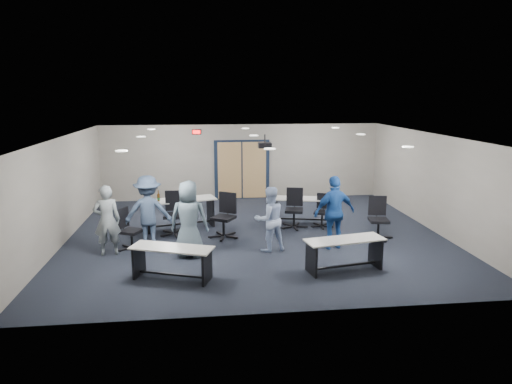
{
  "coord_description": "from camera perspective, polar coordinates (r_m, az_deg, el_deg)",
  "views": [
    {
      "loc": [
        -1.36,
        -11.82,
        3.81
      ],
      "look_at": [
        -0.03,
        -0.3,
        1.27
      ],
      "focal_mm": 32.0,
      "sensor_mm": 36.0,
      "label": 1
    }
  ],
  "objects": [
    {
      "name": "person_navy",
      "position": [
        11.43,
        9.78,
        -2.53
      ],
      "size": [
        1.14,
        0.67,
        1.83
      ],
      "primitive_type": "imported",
      "rotation": [
        0.0,
        0.0,
        3.36
      ],
      "color": "#1B4999",
      "rests_on": "floor"
    },
    {
      "name": "person_plaid",
      "position": [
        10.79,
        -8.39,
        -3.38
      ],
      "size": [
        0.97,
        0.71,
        1.83
      ],
      "primitive_type": "imported",
      "rotation": [
        0.0,
        0.0,
        2.99
      ],
      "color": "slate",
      "rests_on": "floor"
    },
    {
      "name": "table_front_right",
      "position": [
        10.17,
        11.0,
        -7.0
      ],
      "size": [
        1.83,
        0.89,
        0.71
      ],
      "rotation": [
        0.0,
        0.0,
        0.18
      ],
      "color": "#ADABA3",
      "rests_on": "floor"
    },
    {
      "name": "table_back_right",
      "position": [
        13.64,
        5.95,
        -1.72
      ],
      "size": [
        1.93,
        1.0,
        0.87
      ],
      "rotation": [
        0.0,
        0.0,
        -0.22
      ],
      "color": "#ADABA3",
      "rests_on": "floor"
    },
    {
      "name": "chair_loose_right",
      "position": [
        12.47,
        15.09,
        -3.22
      ],
      "size": [
        0.8,
        0.8,
        1.12
      ],
      "primitive_type": null,
      "rotation": [
        0.0,
        0.0,
        -0.14
      ],
      "color": "black",
      "rests_on": "floor"
    },
    {
      "name": "left_wall",
      "position": [
        12.61,
        -23.19,
        0.07
      ],
      "size": [
        0.04,
        9.0,
        2.7
      ],
      "primitive_type": "cube",
      "color": "gray",
      "rests_on": "floor"
    },
    {
      "name": "chair_back_c",
      "position": [
        13.06,
        4.78,
        -2.1
      ],
      "size": [
        0.87,
        0.87,
        1.13
      ],
      "primitive_type": null,
      "rotation": [
        0.0,
        0.0,
        -0.25
      ],
      "color": "black",
      "rests_on": "floor"
    },
    {
      "name": "table_front_left",
      "position": [
        9.69,
        -10.45,
        -8.02
      ],
      "size": [
        1.81,
        1.13,
        0.7
      ],
      "rotation": [
        0.0,
        0.0,
        -0.35
      ],
      "color": "#ADABA3",
      "rests_on": "floor"
    },
    {
      "name": "chair_back_d",
      "position": [
        13.26,
        8.28,
        -2.36
      ],
      "size": [
        0.8,
        0.8,
        0.96
      ],
      "primitive_type": null,
      "rotation": [
        0.0,
        0.0,
        -0.44
      ],
      "color": "black",
      "rests_on": "floor"
    },
    {
      "name": "chair_back_b",
      "position": [
        12.15,
        -4.09,
        -3.02
      ],
      "size": [
        1.03,
        1.03,
        1.2
      ],
      "primitive_type": null,
      "rotation": [
        0.0,
        0.0,
        -0.54
      ],
      "color": "black",
      "rests_on": "floor"
    },
    {
      "name": "ceiling_projector",
      "position": [
        12.51,
        1.11,
        5.88
      ],
      "size": [
        0.35,
        0.32,
        0.37
      ],
      "color": "black",
      "rests_on": "ceiling"
    },
    {
      "name": "ceiling",
      "position": [
        11.95,
        -0.0,
        7.0
      ],
      "size": [
        10.0,
        9.0,
        0.04
      ],
      "primitive_type": "cube",
      "color": "silver",
      "rests_on": "back_wall"
    },
    {
      "name": "person_gray",
      "position": [
        11.37,
        -18.13,
        -3.39
      ],
      "size": [
        0.69,
        0.51,
        1.7
      ],
      "primitive_type": "imported",
      "rotation": [
        0.0,
        0.0,
        3.33
      ],
      "color": "gray",
      "rests_on": "floor"
    },
    {
      "name": "person_back",
      "position": [
        11.63,
        -13.31,
        -2.43
      ],
      "size": [
        1.19,
        0.69,
        1.83
      ],
      "primitive_type": "imported",
      "rotation": [
        0.0,
        0.0,
        3.15
      ],
      "color": "#3B4D6A",
      "rests_on": "floor"
    },
    {
      "name": "floor",
      "position": [
        12.5,
        -0.0,
        -5.42
      ],
      "size": [
        10.0,
        10.0,
        0.0
      ],
      "primitive_type": "plane",
      "color": "black",
      "rests_on": "ground"
    },
    {
      "name": "chair_loose_left",
      "position": [
        11.65,
        -15.34,
        -4.54
      ],
      "size": [
        0.87,
        0.87,
        1.04
      ],
      "primitive_type": null,
      "rotation": [
        0.0,
        0.0,
        1.12
      ],
      "color": "black",
      "rests_on": "floor"
    },
    {
      "name": "ceiling_can_lights",
      "position": [
        12.2,
        -0.14,
        6.97
      ],
      "size": [
        6.24,
        5.74,
        0.02
      ],
      "primitive_type": null,
      "color": "white",
      "rests_on": "ceiling"
    },
    {
      "name": "double_door",
      "position": [
        16.58,
        -1.77,
        2.74
      ],
      "size": [
        2.0,
        0.07,
        2.2
      ],
      "color": "black",
      "rests_on": "back_wall"
    },
    {
      "name": "chair_back_a",
      "position": [
        12.58,
        -10.23,
        -2.7
      ],
      "size": [
        0.78,
        0.78,
        1.18
      ],
      "primitive_type": null,
      "rotation": [
        0.0,
        0.0,
        -0.05
      ],
      "color": "black",
      "rests_on": "floor"
    },
    {
      "name": "exit_sign",
      "position": [
        16.33,
        -7.45,
        7.45
      ],
      "size": [
        0.32,
        0.07,
        0.18
      ],
      "color": "black",
      "rests_on": "back_wall"
    },
    {
      "name": "right_wall",
      "position": [
        13.65,
        21.34,
        1.09
      ],
      "size": [
        0.04,
        9.0,
        2.7
      ],
      "primitive_type": "cube",
      "color": "gray",
      "rests_on": "floor"
    },
    {
      "name": "front_wall",
      "position": [
        7.85,
        3.78,
        -5.98
      ],
      "size": [
        10.0,
        0.04,
        2.7
      ],
      "primitive_type": "cube",
      "color": "gray",
      "rests_on": "floor"
    },
    {
      "name": "person_lightblue",
      "position": [
        11.11,
        1.7,
        -3.4
      ],
      "size": [
        0.92,
        0.81,
        1.6
      ],
      "primitive_type": "imported",
      "rotation": [
        0.0,
        0.0,
        3.44
      ],
      "color": "#B9CEF6",
      "rests_on": "floor"
    },
    {
      "name": "back_wall",
      "position": [
        16.56,
        -1.78,
        3.79
      ],
      "size": [
        10.0,
        0.04,
        2.7
      ],
      "primitive_type": "cube",
      "color": "gray",
      "rests_on": "floor"
    },
    {
      "name": "table_back_left",
      "position": [
        13.2,
        -9.6,
        -2.01
      ],
      "size": [
        2.18,
        1.21,
        1.15
      ],
      "rotation": [
        0.0,
        0.0,
        0.27
      ],
      "color": "#ADABA3",
      "rests_on": "floor"
    }
  ]
}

